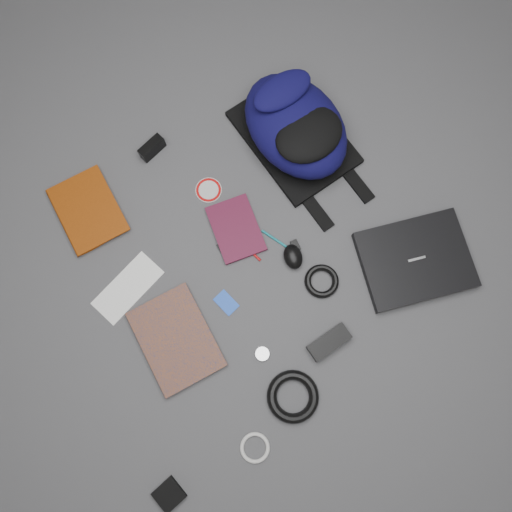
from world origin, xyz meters
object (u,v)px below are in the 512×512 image
power_brick (329,342)px  mouse (293,257)px  comic_book (145,356)px  textbook_red (61,224)px  backpack (296,126)px  compact_camera (152,148)px  pouch (169,495)px  dvd_case (236,229)px  laptop (415,260)px

power_brick → mouse: bearing=77.5°
comic_book → power_brick: power_brick is taller
textbook_red → power_brick: power_brick is taller
backpack → compact_camera: size_ratio=4.85×
power_brick → pouch: power_brick is taller
dvd_case → mouse: bearing=-48.2°
backpack → dvd_case: backpack is taller
textbook_red → compact_camera: (0.39, 0.06, 0.01)m
comic_book → dvd_case: size_ratio=1.43×
backpack → pouch: size_ratio=6.02×
pouch → power_brick: bearing=9.2°
textbook_red → compact_camera: bearing=13.5°
comic_book → mouse: size_ratio=3.51×
laptop → power_brick: 0.39m
comic_book → compact_camera: (0.38, 0.59, 0.01)m
laptop → mouse: bearing=164.0°
backpack → mouse: backpack is taller
laptop → comic_book: bearing=-175.0°
compact_camera → power_brick: compact_camera is taller
laptop → textbook_red: size_ratio=1.34×
backpack → pouch: backpack is taller
comic_book → pouch: bearing=-105.7°
dvd_case → power_brick: bearing=-72.2°
pouch → laptop: bearing=9.2°
mouse → pouch: mouse is taller
dvd_case → pouch: (-0.61, -0.58, 0.00)m
textbook_red → mouse: (0.58, -0.52, 0.01)m
comic_book → pouch: size_ratio=3.91×
comic_book → pouch: comic_book is taller
textbook_red → pouch: (-0.13, -0.91, -0.00)m
textbook_red → pouch: 0.92m
comic_book → compact_camera: 0.70m
dvd_case → mouse: size_ratio=2.44×
dvd_case → comic_book: bearing=-144.8°
power_brick → laptop: bearing=8.2°
power_brick → pouch: 0.66m
comic_book → mouse: bearing=5.8°
dvd_case → pouch: 0.84m
comic_book → dvd_case: comic_book is taller
comic_book → dvd_case: 0.50m
laptop → dvd_case: laptop is taller
dvd_case → compact_camera: (-0.09, 0.39, 0.02)m
compact_camera → dvd_case: bearing=-89.9°
laptop → comic_book: (-0.89, 0.22, -0.01)m
comic_book → power_brick: size_ratio=2.17×
compact_camera → power_brick: 0.88m
pouch → dvd_case: bearing=43.6°
laptop → textbook_red: bearing=159.5°
mouse → comic_book: bearing=-160.8°
textbook_red → laptop: bearing=-35.0°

